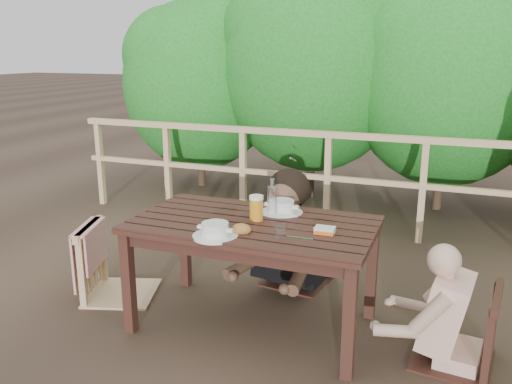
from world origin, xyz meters
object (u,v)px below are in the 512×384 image
(tumbler, at_px, (280,233))
(butter_tub, at_px, (325,231))
(bottle, at_px, (272,199))
(soup_far, at_px, (281,207))
(table, at_px, (253,275))
(diner_right, at_px, (468,270))
(chair_far, at_px, (298,226))
(woman, at_px, (299,194))
(chair_right, at_px, (459,290))
(chair_left, at_px, (118,230))
(beer_glass, at_px, (256,209))
(bread_roll, at_px, (242,229))
(soup_near, at_px, (215,230))

(tumbler, height_order, butter_tub, tumbler)
(bottle, height_order, butter_tub, bottle)
(soup_far, bearing_deg, table, -112.43)
(diner_right, relative_size, tumbler, 14.04)
(chair_far, xyz_separation_m, soup_far, (0.02, -0.48, 0.29))
(chair_far, bearing_deg, soup_far, -78.96)
(woman, bearing_deg, butter_tub, 124.28)
(chair_right, relative_size, bottle, 3.42)
(chair_left, relative_size, beer_glass, 5.80)
(table, height_order, soup_far, soup_far)
(table, bearing_deg, bread_roll, -86.39)
(diner_right, distance_m, soup_near, 1.44)
(chair_right, height_order, diner_right, diner_right)
(diner_right, relative_size, bread_roll, 9.92)
(diner_right, relative_size, soup_far, 4.08)
(soup_near, height_order, soup_far, soup_far)
(woman, bearing_deg, diner_right, 156.32)
(soup_near, xyz_separation_m, butter_tub, (0.59, 0.26, -0.02))
(beer_glass, distance_m, butter_tub, 0.48)
(chair_left, bearing_deg, woman, -76.90)
(chair_far, relative_size, diner_right, 0.79)
(woman, distance_m, bread_roll, 0.98)
(chair_right, height_order, bottle, bottle)
(chair_right, height_order, soup_far, chair_right)
(beer_glass, bearing_deg, bottle, 55.57)
(chair_far, bearing_deg, chair_right, -23.63)
(diner_right, bearing_deg, chair_far, 65.73)
(chair_right, bearing_deg, bread_roll, -72.53)
(soup_far, relative_size, butter_tub, 2.38)
(chair_far, height_order, tumbler, chair_far)
(woman, distance_m, soup_far, 0.51)
(table, distance_m, bread_roll, 0.45)
(beer_glass, relative_size, butter_tub, 1.45)
(tumbler, distance_m, butter_tub, 0.28)
(table, distance_m, butter_tub, 0.61)
(table, relative_size, bread_roll, 12.93)
(soup_far, distance_m, beer_glass, 0.24)
(soup_near, relative_size, beer_glass, 1.54)
(table, height_order, bottle, bottle)
(table, relative_size, diner_right, 1.30)
(chair_left, distance_m, woman, 1.37)
(chair_far, relative_size, tumbler, 11.15)
(chair_right, distance_m, butter_tub, 0.82)
(woman, xyz_separation_m, beer_glass, (-0.07, -0.72, 0.08))
(beer_glass, height_order, tumbler, beer_glass)
(butter_tub, bearing_deg, soup_far, 138.93)
(chair_left, xyz_separation_m, beer_glass, (1.08, -0.02, 0.29))
(chair_far, distance_m, diner_right, 1.41)
(chair_right, xyz_separation_m, soup_near, (-1.36, -0.33, 0.29))
(chair_left, bearing_deg, soup_far, -98.66)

